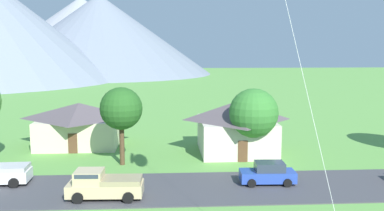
{
  "coord_description": "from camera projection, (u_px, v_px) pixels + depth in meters",
  "views": [
    {
      "loc": [
        -1.83,
        -0.89,
        10.67
      ],
      "look_at": [
        -0.44,
        21.49,
        7.54
      ],
      "focal_mm": 40.75,
      "sensor_mm": 36.0,
      "label": 1
    }
  ],
  "objects": [
    {
      "name": "house_leftmost",
      "position": [
        236.0,
        126.0,
        43.35
      ],
      "size": [
        7.74,
        8.23,
        5.12
      ],
      "color": "beige",
      "rests_on": "ground"
    },
    {
      "name": "parked_car_blue_west_end",
      "position": [
        268.0,
        173.0,
        33.44
      ],
      "size": [
        4.26,
        2.2,
        1.68
      ],
      "color": "#2847A8",
      "rests_on": "road_strip"
    },
    {
      "name": "pickup_truck_sand_west_side",
      "position": [
        103.0,
        184.0,
        30.2
      ],
      "size": [
        5.28,
        2.49,
        1.99
      ],
      "color": "#C6B284",
      "rests_on": "road_strip"
    },
    {
      "name": "tree_left_of_center",
      "position": [
        254.0,
        113.0,
        39.71
      ],
      "size": [
        4.52,
        4.52,
        6.75
      ],
      "color": "brown",
      "rests_on": "ground"
    },
    {
      "name": "mountain_east_ridge",
      "position": [
        100.0,
        34.0,
        158.72
      ],
      "size": [
        81.02,
        81.02,
        28.78
      ],
      "primitive_type": "cone",
      "color": "slate",
      "rests_on": "ground"
    },
    {
      "name": "tree_right_of_center",
      "position": [
        121.0,
        109.0,
        38.4
      ],
      "size": [
        3.78,
        3.78,
        6.99
      ],
      "color": "#4C3823",
      "rests_on": "ground"
    },
    {
      "name": "road_strip",
      "position": [
        190.0,
        188.0,
        32.56
      ],
      "size": [
        160.0,
        7.63,
        0.08
      ],
      "primitive_type": "cube",
      "color": "#424247",
      "rests_on": "ground"
    },
    {
      "name": "house_left_center",
      "position": [
        79.0,
        123.0,
        46.42
      ],
      "size": [
        8.86,
        7.94,
        4.55
      ],
      "color": "beige",
      "rests_on": "ground"
    },
    {
      "name": "mountain_far_east_ridge",
      "position": [
        82.0,
        35.0,
        170.31
      ],
      "size": [
        82.56,
        82.56,
        29.08
      ],
      "primitive_type": "cone",
      "color": "#8E939E",
      "rests_on": "ground"
    }
  ]
}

